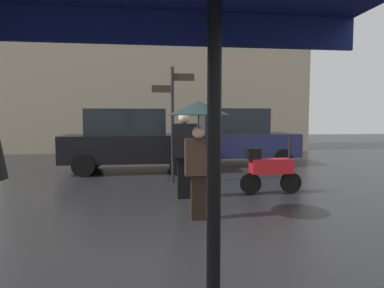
{
  "coord_description": "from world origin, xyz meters",
  "views": [
    {
      "loc": [
        -0.49,
        -2.97,
        1.64
      ],
      "look_at": [
        0.41,
        4.39,
        1.07
      ],
      "focal_mm": 30.61,
      "sensor_mm": 36.0,
      "label": 1
    }
  ],
  "objects_px": {
    "pedestrian_with_umbrella": "(198,124)",
    "pedestrian_with_bag": "(185,150)",
    "parked_car_left": "(236,137)",
    "parked_car_right": "(132,140)",
    "street_signpost": "(173,113)",
    "parked_scooter": "(269,169)"
  },
  "relations": [
    {
      "from": "pedestrian_with_bag",
      "to": "parked_car_right",
      "type": "xyz_separation_m",
      "value": [
        -1.29,
        3.66,
        -0.03
      ]
    },
    {
      "from": "parked_car_right",
      "to": "street_signpost",
      "type": "relative_size",
      "value": 1.45
    },
    {
      "from": "parked_car_right",
      "to": "pedestrian_with_umbrella",
      "type": "bearing_deg",
      "value": -60.36
    },
    {
      "from": "pedestrian_with_umbrella",
      "to": "pedestrian_with_bag",
      "type": "relative_size",
      "value": 1.08
    },
    {
      "from": "parked_car_left",
      "to": "parked_car_right",
      "type": "relative_size",
      "value": 0.95
    },
    {
      "from": "parked_scooter",
      "to": "street_signpost",
      "type": "distance_m",
      "value": 2.8
    },
    {
      "from": "pedestrian_with_bag",
      "to": "parked_scooter",
      "type": "bearing_deg",
      "value": 85.0
    },
    {
      "from": "parked_car_right",
      "to": "pedestrian_with_bag",
      "type": "bearing_deg",
      "value": -55.85
    },
    {
      "from": "street_signpost",
      "to": "pedestrian_with_bag",
      "type": "bearing_deg",
      "value": -85.29
    },
    {
      "from": "parked_car_left",
      "to": "parked_car_right",
      "type": "height_order",
      "value": "parked_car_left"
    },
    {
      "from": "pedestrian_with_bag",
      "to": "parked_car_left",
      "type": "relative_size",
      "value": 0.44
    },
    {
      "from": "parked_scooter",
      "to": "parked_car_left",
      "type": "bearing_deg",
      "value": 95.7
    },
    {
      "from": "pedestrian_with_umbrella",
      "to": "parked_car_right",
      "type": "bearing_deg",
      "value": 175.42
    },
    {
      "from": "street_signpost",
      "to": "parked_scooter",
      "type": "bearing_deg",
      "value": -36.98
    },
    {
      "from": "pedestrian_with_bag",
      "to": "street_signpost",
      "type": "bearing_deg",
      "value": 174.26
    },
    {
      "from": "pedestrian_with_bag",
      "to": "pedestrian_with_umbrella",
      "type": "bearing_deg",
      "value": -7.57
    },
    {
      "from": "parked_scooter",
      "to": "parked_car_right",
      "type": "distance_m",
      "value": 4.72
    },
    {
      "from": "pedestrian_with_umbrella",
      "to": "parked_car_left",
      "type": "height_order",
      "value": "parked_car_left"
    },
    {
      "from": "parked_scooter",
      "to": "parked_car_left",
      "type": "distance_m",
      "value": 4.66
    },
    {
      "from": "pedestrian_with_umbrella",
      "to": "parked_car_left",
      "type": "relative_size",
      "value": 0.47
    },
    {
      "from": "parked_car_left",
      "to": "pedestrian_with_umbrella",
      "type": "bearing_deg",
      "value": -111.47
    },
    {
      "from": "parked_car_left",
      "to": "parked_car_right",
      "type": "xyz_separation_m",
      "value": [
        -3.61,
        -1.14,
        -0.02
      ]
    }
  ]
}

